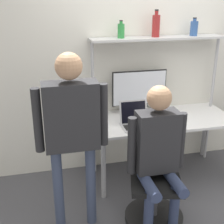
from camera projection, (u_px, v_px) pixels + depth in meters
The scene contains 13 objects.
ground_plane at pixel (171, 191), 3.45m from camera, with size 12.00×12.00×0.00m, color #4C4C51.
wall_back at pixel (152, 57), 3.68m from camera, with size 8.00×0.06×2.70m.
desk at pixel (161, 124), 3.57m from camera, with size 1.61×0.73×0.73m.
shelf_unit at pixel (157, 60), 3.53m from camera, with size 1.53×0.25×1.60m.
monitor at pixel (139, 90), 3.60m from camera, with size 0.65×0.17×0.51m.
laptop at pixel (135, 119), 3.33m from camera, with size 0.31×0.26×0.26m.
cell_phone at pixel (158, 124), 3.36m from camera, with size 0.07×0.15×0.01m.
office_chair at pixel (154, 193), 2.97m from camera, with size 0.56×0.56×0.90m.
person_seated at pixel (158, 148), 2.74m from camera, with size 0.54×0.47×1.34m.
person_standing at pixel (72, 122), 2.60m from camera, with size 0.62×0.22×1.63m.
bottle_red at pixel (156, 25), 3.39m from camera, with size 0.09×0.09×0.29m.
bottle_blue at pixel (194, 28), 3.50m from camera, with size 0.09×0.09×0.20m.
bottle_green at pixel (121, 31), 3.32m from camera, with size 0.07×0.07×0.19m.
Camera 1 is at (-1.32, -2.67, 2.06)m, focal length 50.00 mm.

